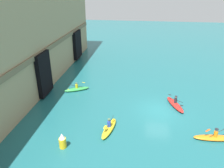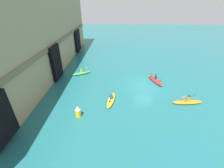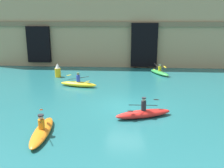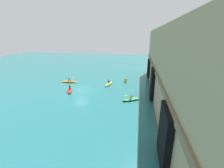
{
  "view_description": "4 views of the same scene",
  "coord_description": "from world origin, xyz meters",
  "px_view_note": "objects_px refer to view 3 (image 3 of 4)",
  "views": [
    {
      "loc": [
        -19.72,
        2.14,
        11.79
      ],
      "look_at": [
        0.86,
        5.01,
        2.26
      ],
      "focal_mm": 35.0,
      "sensor_mm": 36.0,
      "label": 1
    },
    {
      "loc": [
        -18.49,
        4.0,
        10.58
      ],
      "look_at": [
        -1.54,
        4.58,
        0.98
      ],
      "focal_mm": 24.0,
      "sensor_mm": 36.0,
      "label": 2
    },
    {
      "loc": [
        0.2,
        -15.36,
        5.7
      ],
      "look_at": [
        -1.05,
        2.19,
        0.93
      ],
      "focal_mm": 40.0,
      "sensor_mm": 36.0,
      "label": 3
    },
    {
      "loc": [
        25.27,
        10.68,
        9.79
      ],
      "look_at": [
        -2.3,
        5.6,
        0.78
      ],
      "focal_mm": 24.0,
      "sensor_mm": 36.0,
      "label": 4
    }
  ],
  "objects_px": {
    "kayak_green": "(159,72)",
    "kayak_red": "(143,113)",
    "marker_buoy": "(58,71)",
    "kayak_orange": "(42,131)",
    "kayak_yellow": "(78,84)"
  },
  "relations": [
    {
      "from": "kayak_orange",
      "to": "kayak_red",
      "type": "bearing_deg",
      "value": 112.1
    },
    {
      "from": "kayak_orange",
      "to": "kayak_yellow",
      "type": "distance_m",
      "value": 8.89
    },
    {
      "from": "kayak_orange",
      "to": "kayak_green",
      "type": "distance_m",
      "value": 15.78
    },
    {
      "from": "kayak_orange",
      "to": "kayak_yellow",
      "type": "height_order",
      "value": "kayak_yellow"
    },
    {
      "from": "kayak_red",
      "to": "kayak_green",
      "type": "bearing_deg",
      "value": -121.28
    },
    {
      "from": "kayak_green",
      "to": "kayak_red",
      "type": "xyz_separation_m",
      "value": [
        -2.2,
        -11.36,
        0.03
      ]
    },
    {
      "from": "marker_buoy",
      "to": "kayak_orange",
      "type": "bearing_deg",
      "value": -77.68
    },
    {
      "from": "kayak_orange",
      "to": "kayak_green",
      "type": "relative_size",
      "value": 1.18
    },
    {
      "from": "kayak_orange",
      "to": "marker_buoy",
      "type": "xyz_separation_m",
      "value": [
        -2.66,
        12.18,
        0.41
      ]
    },
    {
      "from": "kayak_red",
      "to": "marker_buoy",
      "type": "distance_m",
      "value": 12.35
    },
    {
      "from": "marker_buoy",
      "to": "kayak_red",
      "type": "bearing_deg",
      "value": -50.8
    },
    {
      "from": "kayak_green",
      "to": "kayak_red",
      "type": "relative_size",
      "value": 0.87
    },
    {
      "from": "kayak_orange",
      "to": "marker_buoy",
      "type": "relative_size",
      "value": 2.64
    },
    {
      "from": "kayak_red",
      "to": "marker_buoy",
      "type": "xyz_separation_m",
      "value": [
        -7.8,
        9.56,
        0.37
      ]
    },
    {
      "from": "kayak_green",
      "to": "marker_buoy",
      "type": "height_order",
      "value": "marker_buoy"
    }
  ]
}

